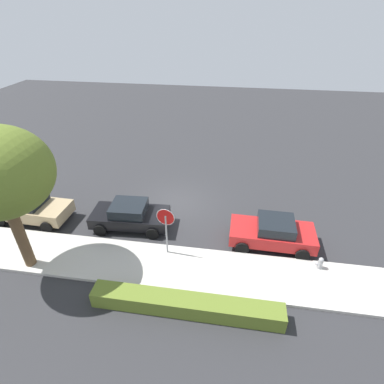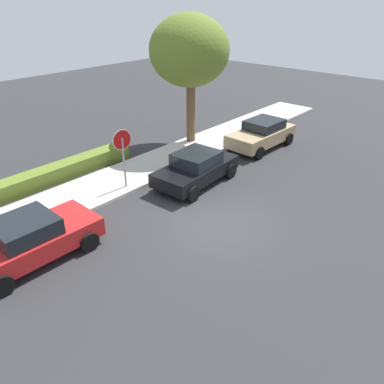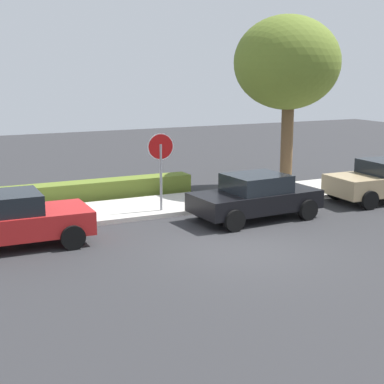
{
  "view_description": "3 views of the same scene",
  "coord_description": "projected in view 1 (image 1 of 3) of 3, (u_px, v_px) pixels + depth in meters",
  "views": [
    {
      "loc": [
        -3.16,
        14.5,
        10.03
      ],
      "look_at": [
        -1.03,
        0.71,
        1.25
      ],
      "focal_mm": 28.0,
      "sensor_mm": 36.0,
      "label": 1
    },
    {
      "loc": [
        -9.02,
        -6.88,
        7.25
      ],
      "look_at": [
        -0.22,
        0.89,
        1.01
      ],
      "focal_mm": 35.0,
      "sensor_mm": 36.0,
      "label": 2
    },
    {
      "loc": [
        -7.54,
        -12.43,
        4.56
      ],
      "look_at": [
        -1.01,
        0.96,
        1.43
      ],
      "focal_mm": 55.0,
      "sensor_mm": 36.0,
      "label": 3
    }
  ],
  "objects": [
    {
      "name": "parked_car_black",
      "position": [
        130.0,
        215.0,
        15.6
      ],
      "size": [
        4.06,
        2.19,
        1.4
      ],
      "color": "black",
      "rests_on": "ground_plane"
    },
    {
      "name": "front_yard_hedge",
      "position": [
        186.0,
        305.0,
        11.35
      ],
      "size": [
        7.34,
        0.81,
        0.7
      ],
      "color": "olive",
      "rests_on": "ground_plane"
    },
    {
      "name": "ground_plane",
      "position": [
        177.0,
        202.0,
        17.88
      ],
      "size": [
        60.0,
        60.0,
        0.0
      ],
      "primitive_type": "plane",
      "color": "#2D2D30"
    },
    {
      "name": "parked_car_red",
      "position": [
        273.0,
        232.0,
        14.39
      ],
      "size": [
        4.05,
        2.09,
        1.44
      ],
      "color": "red",
      "rests_on": "ground_plane"
    },
    {
      "name": "fire_hydrant",
      "position": [
        320.0,
        264.0,
        13.13
      ],
      "size": [
        0.3,
        0.22,
        0.72
      ],
      "color": "#A5A5A8",
      "rests_on": "ground_plane"
    },
    {
      "name": "sidewalk_curb",
      "position": [
        154.0,
        265.0,
        13.48
      ],
      "size": [
        32.0,
        2.62,
        0.14
      ],
      "primitive_type": "cube",
      "color": "beige",
      "rests_on": "ground_plane"
    },
    {
      "name": "parked_car_tan",
      "position": [
        31.0,
        208.0,
        16.11
      ],
      "size": [
        4.11,
        2.1,
        1.45
      ],
      "color": "tan",
      "rests_on": "ground_plane"
    },
    {
      "name": "stop_sign",
      "position": [
        166.0,
        224.0,
        13.21
      ],
      "size": [
        0.83,
        0.12,
        2.6
      ],
      "color": "gray",
      "rests_on": "ground_plane"
    }
  ]
}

